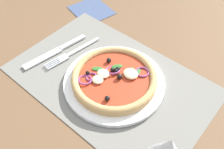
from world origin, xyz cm
name	(u,v)px	position (x,y,z in cm)	size (l,w,h in cm)	color
ground_plane	(111,83)	(0.00, 0.00, -1.20)	(190.00, 140.00, 2.40)	brown
placemat	(111,79)	(0.00, 0.00, 0.20)	(50.72, 32.58, 0.40)	slate
plate	(114,82)	(-1.68, 0.53, 0.94)	(25.44, 25.44, 1.08)	white
pizza	(114,78)	(-1.66, 0.52, 2.57)	(21.25, 21.25, 2.64)	tan
fork	(70,54)	(14.37, 0.54, 0.62)	(4.12, 18.03, 0.44)	silver
knife	(55,52)	(18.32, 2.70, 0.65)	(4.80, 20.01, 0.62)	silver
napkin	(91,10)	(24.77, -18.93, 0.18)	(12.96, 11.66, 0.36)	#425175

